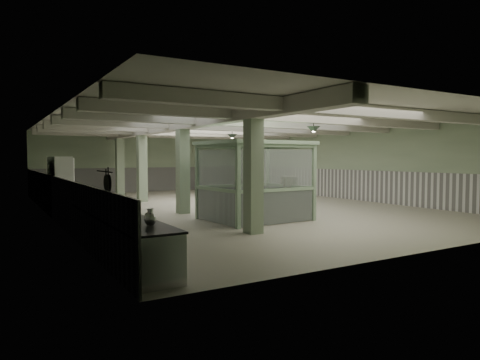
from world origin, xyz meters
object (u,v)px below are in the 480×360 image
prep_counter (117,236)px  filing_cabinet (289,196)px  guard_booth (255,167)px  walkin_cooler (60,187)px

prep_counter → filing_cabinet: size_ratio=3.73×
guard_booth → filing_cabinet: size_ratio=2.42×
guard_booth → walkin_cooler: bearing=138.5°
guard_booth → filing_cabinet: 1.97m
walkin_cooler → filing_cabinet: size_ratio=1.61×
prep_counter → walkin_cooler: size_ratio=2.31×
walkin_cooler → guard_booth: size_ratio=0.67×
filing_cabinet → walkin_cooler: bearing=172.8°
prep_counter → walkin_cooler: walkin_cooler is taller
walkin_cooler → filing_cabinet: (7.21, -4.19, -0.34)m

